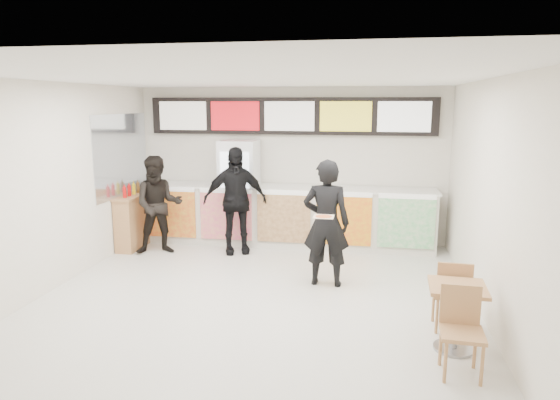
% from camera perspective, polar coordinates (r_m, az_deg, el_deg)
% --- Properties ---
extents(floor, '(7.00, 7.00, 0.00)m').
position_cam_1_polar(floor, '(6.83, -3.50, -12.21)').
color(floor, beige).
rests_on(floor, ground).
extents(ceiling, '(7.00, 7.00, 0.00)m').
position_cam_1_polar(ceiling, '(6.29, -3.83, 13.80)').
color(ceiling, white).
rests_on(ceiling, wall_back).
extents(wall_back, '(6.00, 0.00, 6.00)m').
position_cam_1_polar(wall_back, '(9.79, 1.18, 4.01)').
color(wall_back, silver).
rests_on(wall_back, floor).
extents(wall_left, '(0.00, 7.00, 7.00)m').
position_cam_1_polar(wall_left, '(7.67, -26.00, 0.95)').
color(wall_left, silver).
rests_on(wall_left, floor).
extents(wall_right, '(0.00, 7.00, 7.00)m').
position_cam_1_polar(wall_right, '(6.40, 23.46, -0.64)').
color(wall_right, silver).
rests_on(wall_right, floor).
extents(service_counter, '(5.56, 0.77, 1.14)m').
position_cam_1_polar(service_counter, '(9.55, 0.78, -1.81)').
color(service_counter, silver).
rests_on(service_counter, floor).
extents(menu_board, '(5.50, 0.14, 0.70)m').
position_cam_1_polar(menu_board, '(9.63, 1.13, 9.57)').
color(menu_board, black).
rests_on(menu_board, wall_back).
extents(drinks_fridge, '(0.70, 0.67, 2.00)m').
position_cam_1_polar(drinks_fridge, '(9.67, -4.67, 0.90)').
color(drinks_fridge, white).
rests_on(drinks_fridge, floor).
extents(mirror_panel, '(0.01, 2.00, 1.50)m').
position_cam_1_polar(mirror_panel, '(9.70, -17.61, 4.92)').
color(mirror_panel, '#B2B7BF').
rests_on(mirror_panel, wall_left).
extents(customer_main, '(0.71, 0.48, 1.90)m').
position_cam_1_polar(customer_main, '(7.40, 5.30, -2.65)').
color(customer_main, black).
rests_on(customer_main, floor).
extents(customer_left, '(1.05, 0.94, 1.78)m').
position_cam_1_polar(customer_left, '(9.22, -13.72, -0.58)').
color(customer_left, black).
rests_on(customer_left, floor).
extents(customer_mid, '(1.23, 0.85, 1.94)m').
position_cam_1_polar(customer_mid, '(9.02, -5.16, -0.05)').
color(customer_mid, black).
rests_on(customer_mid, floor).
extents(pizza_slice, '(0.36, 0.36, 0.02)m').
position_cam_1_polar(pizza_slice, '(6.92, 5.02, -1.84)').
color(pizza_slice, beige).
rests_on(pizza_slice, customer_main).
extents(cafe_table, '(0.63, 1.54, 0.89)m').
position_cam_1_polar(cafe_table, '(5.89, 19.51, -11.30)').
color(cafe_table, tan).
rests_on(cafe_table, floor).
extents(condiment_ledge, '(0.36, 0.90, 1.20)m').
position_cam_1_polar(condiment_ledge, '(9.76, -16.51, -2.35)').
color(condiment_ledge, tan).
rests_on(condiment_ledge, floor).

